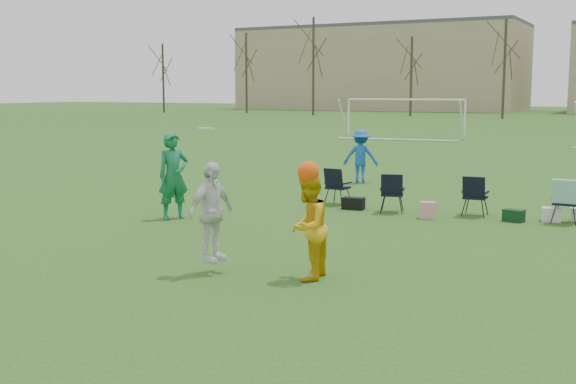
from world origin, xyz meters
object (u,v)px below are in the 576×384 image
Objects in this scene: center_contest at (268,219)px; fielder_green_near at (173,176)px; goal_left at (405,107)px; fielder_blue at (361,156)px.

fielder_green_near is at bearing 141.69° from center_contest.
goal_left reaches higher than center_contest.
fielder_blue is at bearing 105.18° from center_contest.
fielder_blue is 0.72× the size of center_contest.
center_contest is at bearing 87.82° from fielder_blue.
center_contest reaches higher than fielder_green_near.
fielder_blue is 0.23× the size of goal_left.
goal_left reaches higher than fielder_blue.
goal_left is at bearing 41.18° from fielder_green_near.
goal_left is at bearing 105.06° from center_contest.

